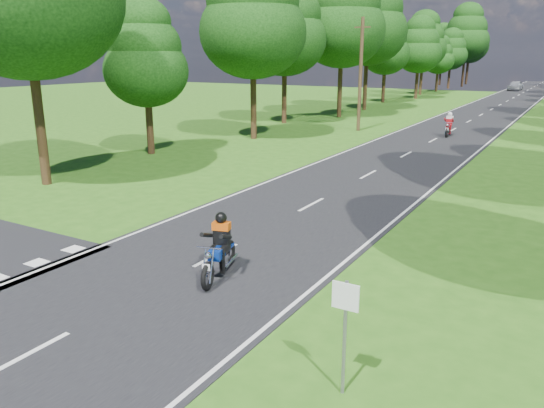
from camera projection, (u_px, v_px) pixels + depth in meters
The scene contains 9 objects.
ground at pixel (168, 281), 13.10m from camera, with size 160.00×160.00×0.00m, color #2A5A14.
main_road at pixel (491, 109), 54.64m from camera, with size 7.00×140.00×0.02m, color black.
road_markings at pixel (487, 111), 53.15m from camera, with size 7.40×140.00×0.01m.
treeline at pixel (527, 29), 60.08m from camera, with size 40.00×115.35×14.78m.
telegraph_pole at pixel (360, 74), 38.18m from camera, with size 1.20×0.26×8.00m.
road_sign at pixel (345, 320), 8.39m from camera, with size 0.45×0.07×2.00m.
rider_near_blue at pixel (219, 246), 13.11m from camera, with size 0.65×1.95×1.63m, color #0D3197, non-canonical shape.
rider_far_red at pixel (449, 124), 36.25m from camera, with size 0.65×1.96×1.64m, color #950B0B, non-canonical shape.
distant_car at pixel (516, 86), 83.74m from camera, with size 1.82×4.53×1.54m, color #B5B8BC.
Camera 1 is at (8.33, -9.14, 5.37)m, focal length 35.00 mm.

